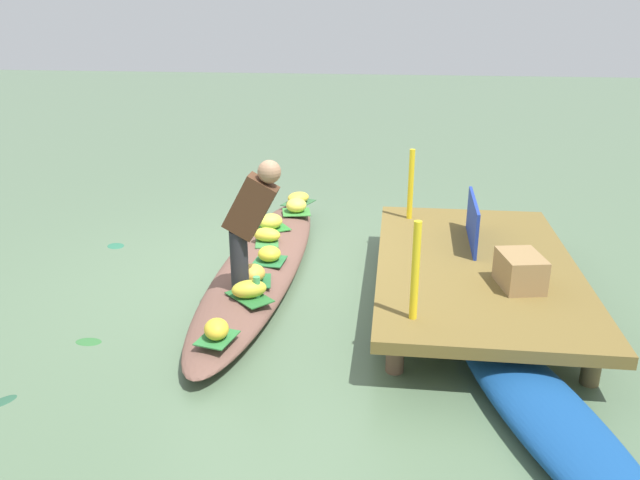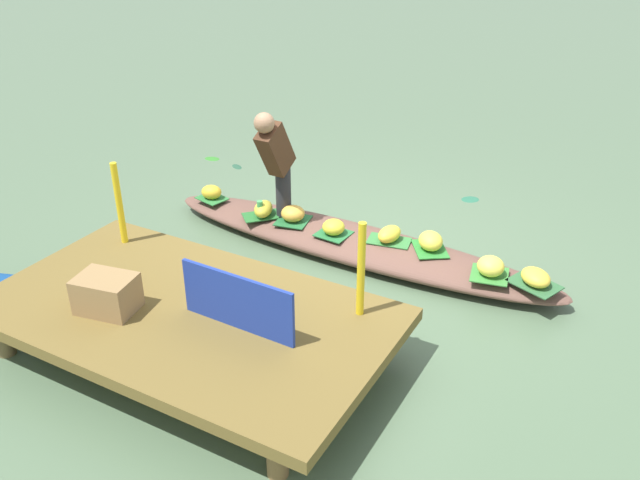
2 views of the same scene
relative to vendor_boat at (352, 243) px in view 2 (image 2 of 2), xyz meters
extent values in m
plane|color=#536C4F|center=(0.00, 0.00, -0.12)|extent=(40.00, 40.00, 0.00)
cube|color=brown|center=(0.39, 2.11, 0.26)|extent=(3.20, 1.80, 0.10)
cylinder|color=brown|center=(-0.89, 1.39, 0.04)|extent=(0.14, 0.14, 0.32)
cylinder|color=brown|center=(1.67, 1.39, 0.04)|extent=(0.14, 0.14, 0.32)
cylinder|color=brown|center=(-0.89, 2.83, 0.04)|extent=(0.14, 0.14, 0.32)
cylinder|color=brown|center=(1.67, 2.83, 0.04)|extent=(0.14, 0.14, 0.32)
ellipsoid|color=brown|center=(0.00, 0.00, 0.00)|extent=(4.35, 0.86, 0.23)
ellipsoid|color=navy|center=(2.22, 2.37, 0.00)|extent=(2.81, 1.39, 0.23)
cube|color=#266E38|center=(0.15, 0.12, 0.12)|extent=(0.34, 0.32, 0.01)
ellipsoid|color=yellow|center=(0.15, 0.12, 0.20)|extent=(0.31, 0.31, 0.15)
cube|color=#2D7638|center=(1.74, 0.02, 0.12)|extent=(0.37, 0.31, 0.01)
ellipsoid|color=gold|center=(1.74, 0.02, 0.20)|extent=(0.27, 0.24, 0.16)
cube|color=#2C8030|center=(-0.80, -0.05, 0.12)|extent=(0.46, 0.49, 0.01)
ellipsoid|color=#F7E645|center=(-0.80, -0.05, 0.21)|extent=(0.34, 0.36, 0.17)
cube|color=#236533|center=(0.66, 0.06, 0.12)|extent=(0.38, 0.39, 0.01)
ellipsoid|color=gold|center=(0.66, 0.06, 0.20)|extent=(0.31, 0.30, 0.16)
cube|color=#3A8537|center=(-1.44, 0.14, 0.12)|extent=(0.39, 0.40, 0.01)
ellipsoid|color=#F9E250|center=(-1.44, 0.14, 0.21)|extent=(0.34, 0.34, 0.18)
cube|color=#27692E|center=(1.00, 0.11, 0.12)|extent=(0.47, 0.48, 0.01)
ellipsoid|color=gold|center=(1.00, 0.11, 0.20)|extent=(0.29, 0.36, 0.16)
cube|color=#377C3C|center=(-0.40, -0.01, 0.12)|extent=(0.45, 0.32, 0.01)
ellipsoid|color=yellow|center=(-0.40, -0.01, 0.19)|extent=(0.22, 0.32, 0.15)
cube|color=#326539|center=(-1.83, 0.11, 0.12)|extent=(0.50, 0.43, 0.01)
ellipsoid|color=yellow|center=(-1.83, 0.11, 0.19)|extent=(0.37, 0.37, 0.14)
cylinder|color=#28282D|center=(0.82, -0.02, 0.39)|extent=(0.16, 0.16, 0.55)
cube|color=#462A19|center=(0.82, 0.11, 0.89)|extent=(0.19, 0.50, 0.59)
sphere|color=#9E7556|center=(0.82, 0.28, 1.21)|extent=(0.20, 0.20, 0.20)
cylinder|color=#4CAC5C|center=(0.99, 0.17, 0.21)|extent=(0.06, 0.06, 0.20)
cube|color=#1E389A|center=(-0.11, 2.11, 0.53)|extent=(0.97, 0.05, 0.44)
cylinder|color=yellow|center=(-0.81, 1.51, 0.69)|extent=(0.06, 0.06, 0.77)
cylinder|color=yellow|center=(1.59, 1.51, 0.69)|extent=(0.06, 0.06, 0.77)
cube|color=#977548|center=(0.90, 2.40, 0.45)|extent=(0.49, 0.40, 0.29)
ellipsoid|color=#2F6832|center=(1.52, -1.15, -0.11)|extent=(0.14, 0.23, 0.01)
ellipsoid|color=#33802A|center=(2.88, -1.45, -0.11)|extent=(0.23, 0.17, 0.01)
ellipsoid|color=#275139|center=(2.41, -1.37, -0.11)|extent=(0.23, 0.20, 0.01)
ellipsoid|color=#29684B|center=(-0.65, -1.86, -0.11)|extent=(0.28, 0.28, 0.01)
camera|label=1|loc=(5.95, 1.32, 2.54)|focal=35.82mm
camera|label=2|loc=(-2.62, 5.38, 3.20)|focal=37.56mm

